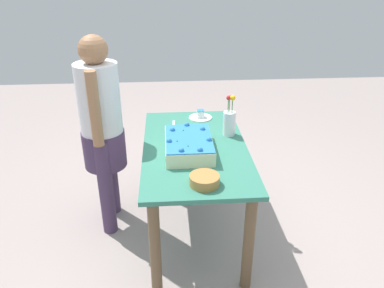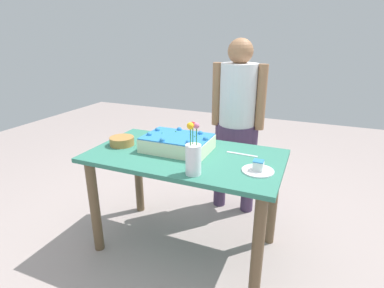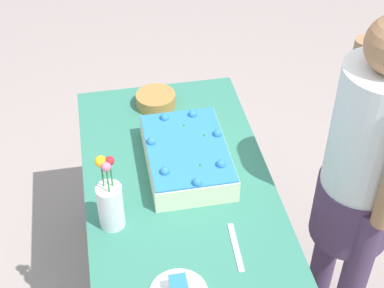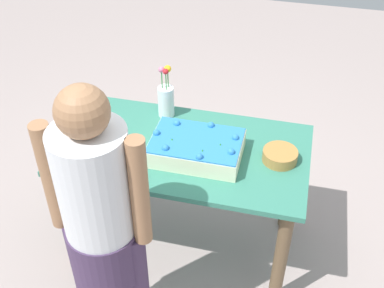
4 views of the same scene
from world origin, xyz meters
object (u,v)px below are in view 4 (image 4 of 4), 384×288
Objects in this scene: cake_knife at (110,153)px; person_standing at (100,218)px; sheet_cake at (196,148)px; serving_plate_with_slice at (99,122)px; fruit_bowl at (280,156)px; flower_vase at (166,99)px.

person_standing is (-0.18, 0.52, 0.10)m from cake_knife.
serving_plate_with_slice is at bearing -12.84° from sheet_cake.
serving_plate_with_slice is 1.01m from fruit_bowl.
sheet_cake is 0.61m from serving_plate_with_slice.
serving_plate_with_slice is 0.13× the size of person_standing.
cake_knife is (0.44, 0.09, -0.05)m from sheet_cake.
sheet_cake is at bearing 128.46° from flower_vase.
fruit_bowl is (-0.42, -0.06, -0.02)m from sheet_cake.
serving_plate_with_slice is at bearing 28.14° from flower_vase.
serving_plate_with_slice is at bearing 23.66° from person_standing.
sheet_cake is 0.31× the size of person_standing.
sheet_cake is 2.15× the size of cake_knife.
sheet_cake is at bearing 8.76° from fruit_bowl.
flower_vase is 1.77× the size of fruit_bowl.
sheet_cake is 0.41m from flower_vase.
cake_knife is at bearing 18.65° from person_standing.
cake_knife is at bearing 11.75° from sheet_cake.
person_standing reaches higher than sheet_cake.
sheet_cake is at bearing 167.16° from serving_plate_with_slice.
fruit_bowl is (-0.67, 0.25, -0.08)m from flower_vase.
cake_knife is (-0.15, 0.23, -0.02)m from serving_plate_with_slice.
sheet_cake reaches higher than fruit_bowl.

